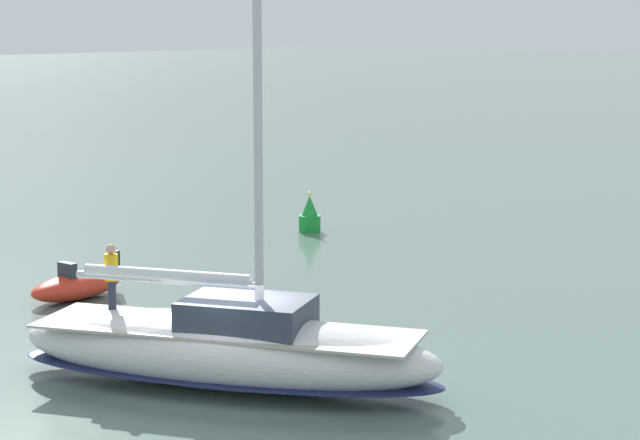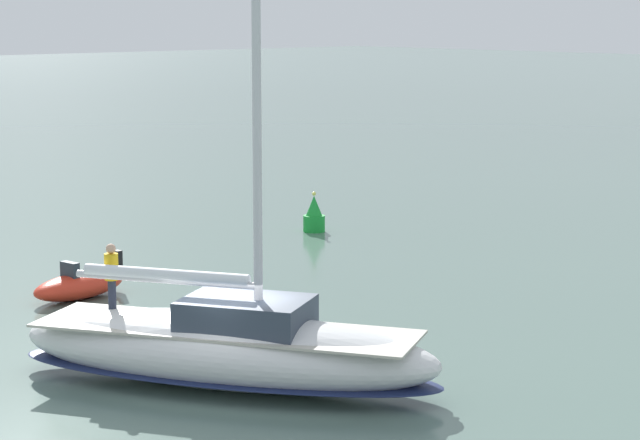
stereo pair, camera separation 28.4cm
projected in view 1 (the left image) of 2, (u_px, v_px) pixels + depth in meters
name	position (u px, v px, depth m)	size (l,w,h in m)	color
ground_plane	(227.00, 386.00, 29.24)	(400.00, 400.00, 0.00)	slate
sailboat_main	(227.00, 346.00, 29.07)	(10.53, 7.66, 14.33)	silver
motor_tender	(77.00, 286.00, 38.02)	(1.72, 3.43, 1.27)	red
channel_buoy	(310.00, 216.00, 49.55)	(0.87, 0.87, 1.61)	green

